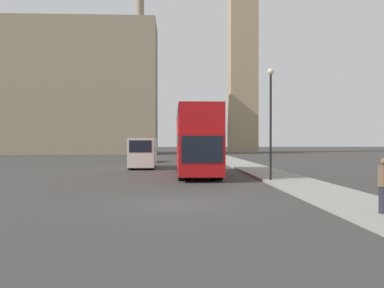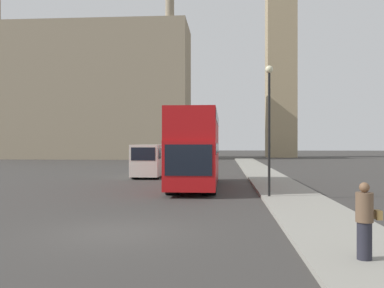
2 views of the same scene
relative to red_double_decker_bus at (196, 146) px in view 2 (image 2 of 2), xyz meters
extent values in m
plane|color=#383533|center=(-1.53, -13.06, -2.51)|extent=(300.00, 300.00, 0.00)
cube|color=gray|center=(4.98, -13.06, -2.44)|extent=(3.02, 120.00, 0.15)
cube|color=tan|center=(12.62, 57.88, 21.19)|extent=(5.48, 5.48, 47.40)
cube|color=gray|center=(-21.73, 48.36, 9.07)|extent=(34.47, 11.83, 23.15)
cylinder|color=gray|center=(-7.09, 43.34, 23.19)|extent=(1.42, 1.42, 5.09)
cube|color=#B71114|center=(0.00, 0.00, -0.95)|extent=(2.58, 10.61, 2.49)
cube|color=#B71114|center=(0.00, 0.00, 1.13)|extent=(2.58, 10.39, 1.68)
cube|color=black|center=(0.00, 0.00, -0.13)|extent=(2.62, 10.18, 0.55)
cube|color=black|center=(0.00, 0.00, 1.60)|extent=(2.62, 9.97, 0.55)
cube|color=black|center=(0.00, -5.31, -0.66)|extent=(2.27, 0.03, 1.49)
cylinder|color=black|center=(-0.93, -3.71, -1.94)|extent=(0.72, 1.13, 1.13)
cylinder|color=black|center=(0.93, -3.71, -1.94)|extent=(0.72, 1.13, 1.13)
cylinder|color=black|center=(-0.93, 3.72, -1.94)|extent=(0.72, 1.13, 1.13)
cylinder|color=black|center=(0.93, 3.72, -1.94)|extent=(0.72, 1.13, 1.13)
cube|color=silver|center=(-4.13, 7.93, -1.14)|extent=(2.07, 6.03, 2.36)
cube|color=black|center=(-4.13, 4.90, -0.62)|extent=(1.76, 0.02, 0.94)
cube|color=black|center=(-4.13, 5.97, -0.62)|extent=(2.10, 1.09, 0.76)
cylinder|color=black|center=(-4.91, 5.88, -2.16)|extent=(0.52, 0.70, 0.70)
cylinder|color=black|center=(-3.36, 5.88, -2.16)|extent=(0.52, 0.70, 0.70)
cylinder|color=black|center=(-4.91, 9.98, -2.16)|extent=(0.52, 0.70, 0.70)
cylinder|color=black|center=(-3.36, 9.98, -2.16)|extent=(0.52, 0.70, 0.70)
cylinder|color=#23232D|center=(4.70, -16.10, -1.96)|extent=(0.31, 0.31, 0.81)
cylinder|color=brown|center=(4.70, -16.10, -1.23)|extent=(0.37, 0.37, 0.64)
sphere|color=brown|center=(4.70, -16.10, -0.81)|extent=(0.22, 0.22, 0.22)
cube|color=olive|center=(4.99, -16.10, -1.39)|extent=(0.12, 0.24, 0.20)
cylinder|color=black|center=(3.82, -5.09, 0.56)|extent=(0.12, 0.12, 5.83)
sphere|color=beige|center=(3.82, -5.09, 3.65)|extent=(0.36, 0.36, 0.36)
cube|color=navy|center=(-4.65, 18.36, -1.95)|extent=(1.88, 4.57, 0.78)
cube|color=black|center=(-4.65, 18.47, -1.24)|extent=(1.69, 2.19, 0.63)
cylinder|color=black|center=(-5.38, 16.90, -2.16)|extent=(0.41, 0.69, 0.69)
cylinder|color=black|center=(-3.92, 16.90, -2.16)|extent=(0.41, 0.69, 0.69)
cylinder|color=black|center=(-5.38, 19.82, -2.16)|extent=(0.41, 0.69, 0.69)
cylinder|color=black|center=(-3.92, 19.82, -2.16)|extent=(0.41, 0.69, 0.69)
camera|label=1|loc=(-1.61, -28.57, -0.19)|focal=40.00mm
camera|label=2|loc=(1.69, -25.54, 0.14)|focal=40.00mm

